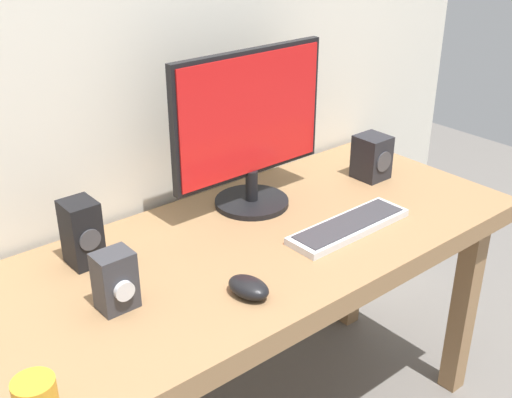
# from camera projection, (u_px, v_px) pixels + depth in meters

# --- Properties ---
(desk) EXTENTS (1.65, 0.66, 0.73)m
(desk) POSITION_uv_depth(u_px,v_px,m) (241.00, 272.00, 1.71)
(desk) COLOR #936D47
(desk) RESTS_ON ground_plane
(monitor) EXTENTS (0.51, 0.22, 0.46)m
(monitor) POSITION_uv_depth(u_px,v_px,m) (250.00, 127.00, 1.79)
(monitor) COLOR black
(monitor) RESTS_ON desk
(keyboard_primary) EXTENTS (0.38, 0.11, 0.02)m
(keyboard_primary) POSITION_uv_depth(u_px,v_px,m) (349.00, 226.00, 1.75)
(keyboard_primary) COLOR silver
(keyboard_primary) RESTS_ON desk
(mouse) EXTENTS (0.09, 0.12, 0.04)m
(mouse) POSITION_uv_depth(u_px,v_px,m) (249.00, 287.00, 1.46)
(mouse) COLOR black
(mouse) RESTS_ON desk
(speaker_right) EXTENTS (0.09, 0.10, 0.14)m
(speaker_right) POSITION_uv_depth(u_px,v_px,m) (372.00, 157.00, 2.04)
(speaker_right) COLOR #232328
(speaker_right) RESTS_ON desk
(speaker_left) EXTENTS (0.08, 0.09, 0.17)m
(speaker_left) POSITION_uv_depth(u_px,v_px,m) (82.00, 233.00, 1.56)
(speaker_left) COLOR black
(speaker_left) RESTS_ON desk
(audio_controller) EXTENTS (0.08, 0.08, 0.14)m
(audio_controller) POSITION_uv_depth(u_px,v_px,m) (115.00, 281.00, 1.40)
(audio_controller) COLOR #333338
(audio_controller) RESTS_ON desk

